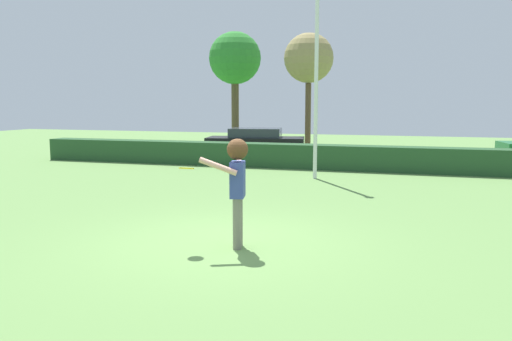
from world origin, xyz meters
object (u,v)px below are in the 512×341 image
person (237,178)px  parked_car_black (256,141)px  lamppost (316,65)px  frisbee (186,168)px  maple_tree (235,60)px  birch_tree (309,59)px

person → parked_car_black: 14.28m
lamppost → parked_car_black: size_ratio=1.43×
person → lamppost: (-0.25, 8.04, 2.34)m
person → frisbee: person is taller
person → frisbee: bearing=-167.4°
lamppost → frisbee: bearing=-93.9°
person → maple_tree: 19.25m
frisbee → parked_car_black: size_ratio=0.06×
parked_car_black → birch_tree: size_ratio=0.79×
parked_car_black → maple_tree: bearing=120.3°
person → frisbee: 0.84m
maple_tree → birch_tree: (4.14, -1.25, -0.18)m
parked_car_black → maple_tree: maple_tree is taller
maple_tree → birch_tree: 4.32m
person → maple_tree: (-6.38, 17.84, 3.41)m
lamppost → maple_tree: bearing=122.0°
frisbee → birch_tree: birch_tree is taller
person → lamppost: size_ratio=0.28×
frisbee → maple_tree: maple_tree is taller
frisbee → maple_tree: size_ratio=0.04×
frisbee → maple_tree: (-5.57, 18.02, 3.26)m
lamppost → maple_tree: lamppost is taller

